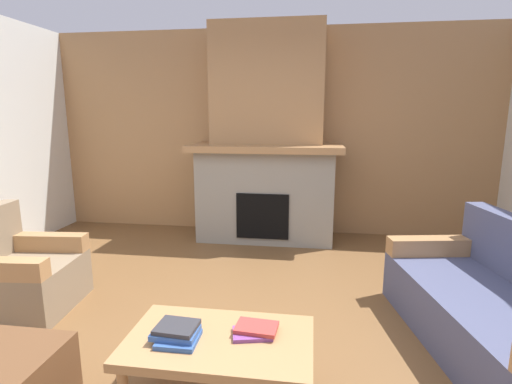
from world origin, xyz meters
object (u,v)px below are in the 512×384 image
object	(u,v)px
couch	(502,313)
fireplace	(267,149)
armchair	(20,275)
coffee_table	(219,347)

from	to	relation	value
couch	fireplace	bearing A→B (deg)	129.16
armchair	coffee_table	distance (m)	2.11
fireplace	couch	size ratio (longest dim) A/B	1.41
fireplace	coffee_table	world-z (taller)	fireplace
coffee_table	couch	bearing A→B (deg)	24.16
fireplace	coffee_table	size ratio (longest dim) A/B	2.70
armchair	couch	bearing A→B (deg)	-1.37
couch	armchair	world-z (taller)	same
fireplace	coffee_table	xyz separation A→B (m)	(0.12, -3.10, -0.79)
fireplace	armchair	bearing A→B (deg)	-129.01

